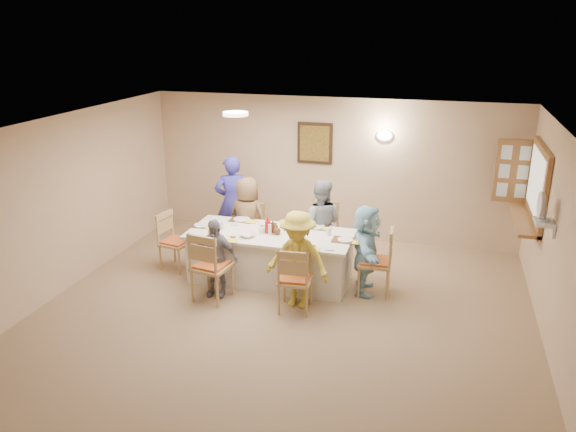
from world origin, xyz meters
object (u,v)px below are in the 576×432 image
(caregiver, at_px, (232,202))
(chair_left_end, at_px, (176,241))
(diner_back_right, at_px, (320,224))
(dining_table, at_px, (270,257))
(diner_back_left, at_px, (248,219))
(chair_front_right, at_px, (295,278))
(diner_right_end, at_px, (366,249))
(diner_front_left, at_px, (215,258))
(chair_back_left, at_px, (250,231))
(chair_back_right, at_px, (322,234))
(diner_front_right, at_px, (298,260))
(chair_front_left, at_px, (212,265))
(serving_hatch, at_px, (538,185))
(condiment_ketchup, at_px, (268,225))
(chair_right_end, at_px, (375,261))
(desk_fan, at_px, (543,210))

(caregiver, bearing_deg, chair_left_end, 35.00)
(chair_left_end, distance_m, diner_back_right, 2.27)
(dining_table, distance_m, diner_back_right, 0.97)
(chair_left_end, height_order, diner_back_left, diner_back_left)
(chair_front_right, height_order, diner_right_end, diner_right_end)
(diner_right_end, bearing_deg, diner_front_left, 101.85)
(chair_left_end, bearing_deg, chair_back_left, -39.52)
(chair_back_right, bearing_deg, diner_front_right, -86.13)
(chair_front_left, xyz_separation_m, diner_right_end, (2.02, 0.80, 0.14))
(chair_back_right, relative_size, diner_back_right, 0.71)
(diner_front_left, bearing_deg, chair_front_right, -6.42)
(serving_hatch, height_order, condiment_ketchup, serving_hatch)
(chair_back_right, relative_size, diner_front_left, 0.88)
(serving_hatch, bearing_deg, caregiver, 178.13)
(caregiver, bearing_deg, diner_front_left, 72.31)
(serving_hatch, xyz_separation_m, chair_right_end, (-2.13, -1.00, -1.00))
(chair_back_right, xyz_separation_m, chair_front_right, (0.00, -1.60, -0.04))
(chair_left_end, distance_m, diner_front_left, 1.17)
(chair_front_right, bearing_deg, diner_back_left, -55.76)
(chair_front_left, bearing_deg, diner_right_end, -149.60)
(chair_back_left, relative_size, chair_front_right, 0.95)
(diner_front_left, bearing_deg, serving_hatch, 20.65)
(diner_right_end, bearing_deg, serving_hatch, -73.02)
(chair_back_right, bearing_deg, chair_left_end, -155.72)
(chair_right_end, bearing_deg, chair_back_left, -113.97)
(dining_table, height_order, caregiver, caregiver)
(chair_right_end, xyz_separation_m, diner_right_end, (-0.13, 0.00, 0.16))
(diner_right_end, height_order, caregiver, caregiver)
(desk_fan, relative_size, chair_back_left, 0.34)
(chair_front_right, distance_m, diner_right_end, 1.16)
(desk_fan, bearing_deg, diner_back_left, 166.08)
(desk_fan, xyz_separation_m, condiment_ketchup, (-3.61, 0.34, -0.66))
(chair_front_right, height_order, condiment_ketchup, condiment_ketchup)
(serving_hatch, relative_size, caregiver, 0.94)
(chair_front_left, height_order, caregiver, caregiver)
(diner_back_right, bearing_deg, diner_right_end, 134.10)
(dining_table, xyz_separation_m, chair_front_left, (-0.60, -0.80, 0.13))
(dining_table, bearing_deg, condiment_ketchup, -163.16)
(chair_back_right, xyz_separation_m, diner_back_left, (-1.20, -0.12, 0.19))
(serving_hatch, xyz_separation_m, chair_back_left, (-4.28, -0.20, -1.05))
(chair_right_end, distance_m, caregiver, 2.86)
(desk_fan, height_order, caregiver, desk_fan)
(chair_left_end, xyz_separation_m, diner_back_right, (2.15, 0.68, 0.26))
(dining_table, distance_m, caregiver, 1.61)
(diner_front_left, distance_m, diner_right_end, 2.13)
(diner_back_right, distance_m, diner_front_right, 1.36)
(chair_back_right, xyz_separation_m, condiment_ketchup, (-0.63, -0.81, 0.38))
(desk_fan, relative_size, diner_front_right, 0.22)
(diner_back_right, relative_size, diner_front_right, 1.05)
(chair_back_left, distance_m, diner_front_left, 1.49)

